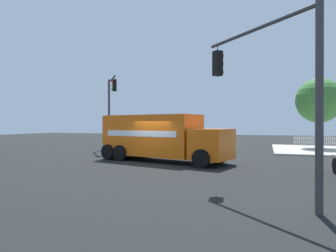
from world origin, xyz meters
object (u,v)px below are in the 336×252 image
Objects in this scene: delivery_truck at (160,137)px; traffic_light_secondary at (273,77)px; shade_tree_near at (319,101)px; traffic_light_primary at (111,103)px.

delivery_truck is 1.54× the size of traffic_light_secondary.
shade_tree_near reaches higher than delivery_truck.
traffic_light_secondary is at bearing 78.02° from shade_tree_near.
shade_tree_near is (-17.73, -6.89, 0.28)m from traffic_light_primary.
traffic_light_secondary is at bearing 129.88° from delivery_truck.
traffic_light_primary is at bearing -40.36° from delivery_truck.
delivery_truck is 1.34× the size of traffic_light_primary.
traffic_light_primary is at bearing 21.24° from shade_tree_near.
traffic_light_primary reaches higher than traffic_light_secondary.
traffic_light_secondary reaches higher than delivery_truck.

